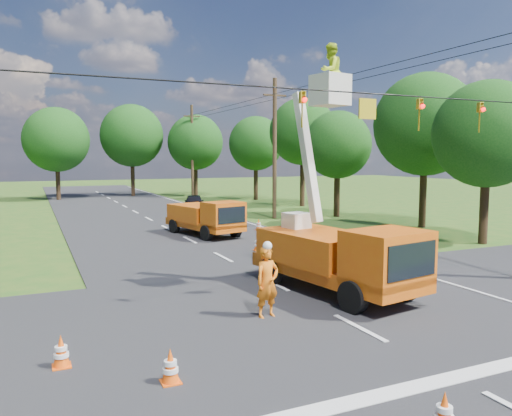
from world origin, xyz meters
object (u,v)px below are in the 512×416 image
tree_right_c (338,145)px  traffic_cone_0 (444,413)px  tree_far_a (56,140)px  tree_right_a (487,134)px  tree_right_d (303,132)px  pole_right_mid (275,148)px  traffic_cone_7 (259,225)px  tree_right_e (256,144)px  traffic_cone_3 (258,244)px  bucket_truck (338,241)px  second_truck (206,217)px  ground_worker (267,282)px  tree_far_c (195,142)px  tree_far_b (132,136)px  pole_right_far (192,151)px  traffic_cone_2 (264,257)px  tree_right_b (425,125)px  traffic_cone_4 (61,352)px  distant_car (194,202)px  traffic_cone_8 (170,367)px

tree_right_c → traffic_cone_0: bearing=-120.2°
tree_far_a → tree_right_a: bearing=-63.4°
tree_right_d → tree_far_a: tree_right_d is taller
pole_right_mid → traffic_cone_7: bearing=-125.2°
tree_right_e → tree_right_d: bearing=-82.9°
tree_right_d → traffic_cone_3: bearing=-125.1°
bucket_truck → second_truck: 13.16m
traffic_cone_0 → bucket_truck: bearing=68.2°
ground_worker → tree_right_a: 17.07m
traffic_cone_0 → traffic_cone_3: same height
bucket_truck → traffic_cone_3: bearing=75.2°
ground_worker → tree_right_e: tree_right_e is taller
tree_right_a → tree_far_c: (-4.00, 36.00, 0.50)m
tree_far_b → tree_far_c: size_ratio=1.12×
second_truck → ground_worker: bearing=-116.0°
pole_right_mid → ground_worker: bearing=-117.0°
traffic_cone_3 → tree_right_a: 12.88m
second_truck → tree_right_d: size_ratio=0.59×
pole_right_far → tree_right_a: bearing=-81.6°
tree_far_a → tree_far_b: size_ratio=0.92×
second_truck → tree_far_a: size_ratio=0.61×
traffic_cone_2 → tree_right_b: (13.98, 6.06, 6.08)m
traffic_cone_2 → tree_right_a: tree_right_a is taller
traffic_cone_2 → tree_far_c: (8.48, 36.06, 5.70)m
tree_right_a → tree_far_c: bearing=96.3°
pole_right_mid → tree_far_a: 26.69m
tree_far_b → tree_right_c: bearing=-68.6°
second_truck → tree_right_b: (13.65, -2.26, 5.37)m
traffic_cone_2 → tree_far_c: size_ratio=0.08×
traffic_cone_4 → pole_right_far: (15.64, 41.37, 4.75)m
traffic_cone_2 → traffic_cone_7: (3.85, 8.91, 0.00)m
second_truck → distant_car: size_ratio=1.48×
second_truck → tree_far_b: bearing=73.1°
second_truck → pole_right_mid: pole_right_mid is taller
traffic_cone_4 → tree_right_c: 29.21m
traffic_cone_0 → tree_right_d: 37.98m
pole_right_far → tree_far_b: bearing=137.7°
second_truck → pole_right_mid: bearing=24.9°
distant_car → tree_right_e: size_ratio=0.45×
traffic_cone_3 → tree_far_b: tree_far_b is taller
tree_right_e → tree_far_c: (-4.30, 7.00, 0.25)m
bucket_truck → tree_right_b: bearing=28.9°
ground_worker → traffic_cone_8: 4.57m
tree_far_b → second_truck: bearing=-93.1°
pole_right_far → traffic_cone_3: bearing=-101.7°
traffic_cone_3 → tree_far_a: bearing=101.7°
distant_car → traffic_cone_8: size_ratio=5.48×
tree_right_e → bucket_truck: bearing=-110.1°
ground_worker → pole_right_mid: 22.99m
pole_right_mid → tree_right_b: pole_right_mid is taller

